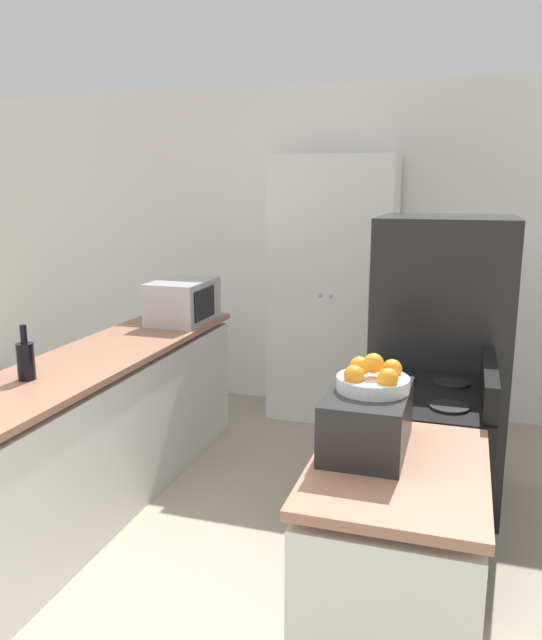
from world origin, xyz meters
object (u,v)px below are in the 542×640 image
at_px(stove, 417,479).
at_px(fruit_bowl, 373,379).
at_px(microwave, 183,301).
at_px(toaster_oven, 367,420).
at_px(pantry_cabinet, 332,290).
at_px(wine_bottle, 26,360).
at_px(refrigerator, 440,361).

height_order(stove, fruit_bowl, fruit_bowl).
height_order(microwave, toaster_oven, microwave).
bearing_deg(toaster_oven, stove, 77.92).
height_order(pantry_cabinet, wine_bottle, pantry_cabinet).
bearing_deg(pantry_cabinet, wine_bottle, -114.90).
xyz_separation_m(refrigerator, wine_bottle, (-1.93, -1.16, 0.16)).
height_order(microwave, fruit_bowl, fruit_bowl).
bearing_deg(refrigerator, toaster_oven, -97.60).
height_order(refrigerator, fruit_bowl, refrigerator).
height_order(refrigerator, toaster_oven, refrigerator).
xyz_separation_m(pantry_cabinet, toaster_oven, (0.68, -2.59, -0.03)).
bearing_deg(wine_bottle, stove, 11.43).
bearing_deg(refrigerator, pantry_cabinet, 128.16).
relative_size(refrigerator, fruit_bowl, 6.35).
xyz_separation_m(microwave, wine_bottle, (-0.16, -1.46, -0.04)).
relative_size(wine_bottle, toaster_oven, 0.61).
bearing_deg(toaster_oven, wine_bottle, 169.51).
xyz_separation_m(wine_bottle, fruit_bowl, (1.75, -0.31, 0.16)).
height_order(microwave, wine_bottle, microwave).
distance_m(toaster_oven, fruit_bowl, 0.15).
relative_size(stove, toaster_oven, 2.31).
bearing_deg(pantry_cabinet, stove, -66.37).
bearing_deg(wine_bottle, refrigerator, 30.99).
bearing_deg(refrigerator, fruit_bowl, -97.10).
xyz_separation_m(refrigerator, microwave, (-1.77, 0.31, 0.20)).
relative_size(pantry_cabinet, toaster_oven, 4.53).
height_order(refrigerator, wine_bottle, refrigerator).
height_order(toaster_oven, fruit_bowl, fruit_bowl).
xyz_separation_m(stove, microwave, (-1.72, 1.08, 0.58)).
bearing_deg(refrigerator, wine_bottle, -149.01).
distance_m(refrigerator, microwave, 1.81).
distance_m(wine_bottle, toaster_oven, 1.76).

